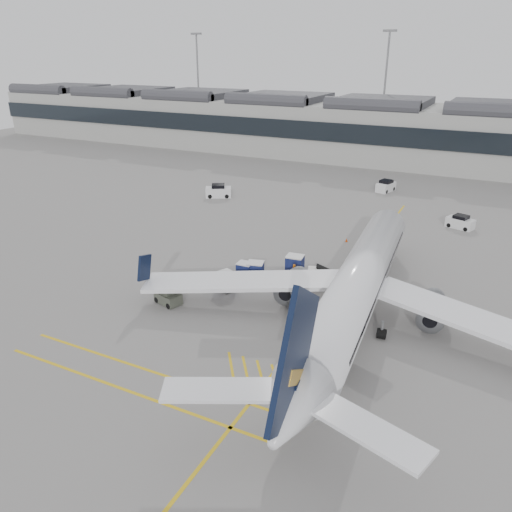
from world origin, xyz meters
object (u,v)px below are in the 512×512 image
at_px(belt_loader, 321,277).
at_px(ramp_agent_b, 299,280).
at_px(baggage_cart_a, 226,281).
at_px(pushback_tug, 168,297).
at_px(airliner_main, 357,287).
at_px(ramp_agent_a, 294,272).

relative_size(belt_loader, ramp_agent_b, 2.39).
xyz_separation_m(baggage_cart_a, pushback_tug, (-3.36, -4.75, -0.37)).
height_order(airliner_main, belt_loader, airliner_main).
bearing_deg(belt_loader, ramp_agent_a, 178.10).
distance_m(ramp_agent_a, ramp_agent_b, 2.06).
xyz_separation_m(ramp_agent_a, pushback_tug, (-8.29, -9.79, -0.22)).
relative_size(ramp_agent_a, pushback_tug, 0.60).
height_order(airliner_main, baggage_cart_a, airliner_main).
height_order(airliner_main, ramp_agent_b, airliner_main).
relative_size(belt_loader, ramp_agent_a, 2.69).
xyz_separation_m(airliner_main, pushback_tug, (-16.01, -4.40, -2.61)).
xyz_separation_m(airliner_main, ramp_agent_a, (-7.73, 5.39, -2.40)).
bearing_deg(airliner_main, belt_loader, 125.69).
bearing_deg(ramp_agent_a, pushback_tug, 176.17).
height_order(ramp_agent_a, ramp_agent_b, ramp_agent_b).
xyz_separation_m(ramp_agent_a, ramp_agent_b, (1.18, -1.68, 0.10)).
distance_m(belt_loader, baggage_cart_a, 9.49).
height_order(baggage_cart_a, pushback_tug, baggage_cart_a).
bearing_deg(belt_loader, pushback_tug, -153.83).
height_order(airliner_main, ramp_agent_a, airliner_main).
bearing_deg(airliner_main, baggage_cart_a, 174.13).
xyz_separation_m(belt_loader, ramp_agent_b, (-1.40, -2.42, 0.41)).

